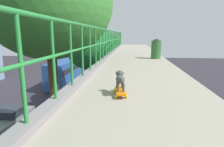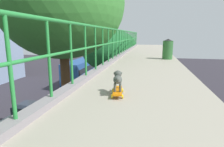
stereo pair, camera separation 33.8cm
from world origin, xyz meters
The scene contains 9 objects.
car_white_fifth centered at (-5.06, 8.35, 0.70)m, with size 1.77×4.02×1.42m.
car_grey_sixth centered at (-8.52, 11.84, 0.70)m, with size 2.00×4.44×1.52m.
city_bus centered at (-8.55, 25.13, 1.98)m, with size 2.56×10.28×3.52m.
roadside_tree_mid centered at (-2.81, 7.33, 8.38)m, with size 5.59×5.59×10.86m.
roadside_tree_far centered at (-2.51, 14.85, 5.66)m, with size 4.23×4.23×7.35m.
roadside_tree_farthest centered at (-2.69, 17.90, 5.87)m, with size 4.80×4.80×7.63m.
toy_skateboard centered at (0.63, 2.08, 6.15)m, with size 0.25×0.54×0.09m.
small_dog centered at (0.63, 2.11, 6.36)m, with size 0.19×0.39×0.30m.
litter_bin centered at (1.82, 7.15, 6.51)m, with size 0.41×0.41×0.82m.
Camera 2 is at (1.14, -0.88, 7.06)m, focal length 30.35 mm.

